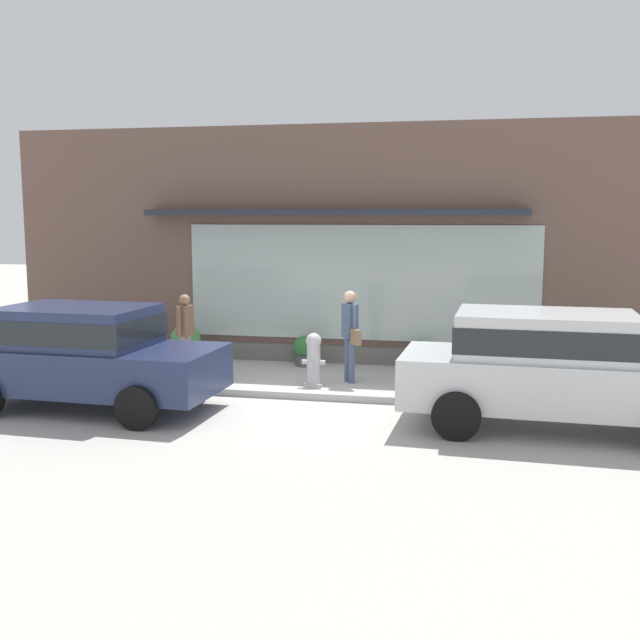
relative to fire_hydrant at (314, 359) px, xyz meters
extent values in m
plane|color=#B2AFA8|center=(-0.11, -0.73, -0.49)|extent=(60.00, 60.00, 0.00)
cube|color=#B2B2AD|center=(-0.11, -0.93, -0.43)|extent=(14.00, 0.24, 0.12)
cube|color=brown|center=(-0.11, 2.47, 1.95)|extent=(14.00, 0.36, 4.89)
cube|color=#ADBCB7|center=(0.48, 2.27, 1.18)|extent=(7.23, 0.03, 2.36)
cube|color=#232833|center=(-0.11, 2.12, 2.62)|extent=(7.83, 0.56, 0.12)
cube|color=#605E59|center=(-0.11, 2.25, -0.31)|extent=(7.63, 0.20, 0.36)
cylinder|color=#B2B2B7|center=(0.00, 0.00, -0.46)|extent=(0.37, 0.37, 0.06)
cylinder|color=#B2B2B7|center=(0.00, 0.00, -0.09)|extent=(0.24, 0.24, 0.69)
sphere|color=#B2B2B7|center=(0.00, 0.00, 0.33)|extent=(0.28, 0.28, 0.28)
cylinder|color=#B2B2B7|center=(-0.16, 0.00, -0.05)|extent=(0.10, 0.09, 0.09)
cylinder|color=#B2B2B7|center=(0.16, 0.00, -0.05)|extent=(0.10, 0.09, 0.09)
cylinder|color=#B2B2B7|center=(0.00, -0.16, -0.05)|extent=(0.09, 0.10, 0.09)
cylinder|color=#475675|center=(0.62, 0.39, -0.08)|extent=(0.12, 0.12, 0.84)
cylinder|color=#475675|center=(0.53, 0.52, -0.08)|extent=(0.12, 0.12, 0.84)
cube|color=#475675|center=(0.58, 0.45, 0.66)|extent=(0.33, 0.35, 0.63)
sphere|color=tan|center=(0.58, 0.45, 1.09)|extent=(0.23, 0.23, 0.23)
cylinder|color=#475675|center=(0.70, 0.30, 0.67)|extent=(0.08, 0.08, 0.60)
cylinder|color=#475675|center=(0.46, 0.61, 0.67)|extent=(0.08, 0.08, 0.60)
cube|color=#846647|center=(0.73, 0.21, 0.39)|extent=(0.22, 0.25, 0.28)
cylinder|color=#9E9384|center=(-2.58, 0.50, -0.11)|extent=(0.12, 0.12, 0.77)
cylinder|color=#9E9384|center=(-2.61, 0.34, -0.11)|extent=(0.12, 0.12, 0.77)
cube|color=brown|center=(-2.60, 0.42, 0.57)|extent=(0.26, 0.35, 0.58)
sphere|color=#A37556|center=(-2.60, 0.42, 0.97)|extent=(0.21, 0.21, 0.21)
cylinder|color=brown|center=(-2.55, 0.62, 0.58)|extent=(0.08, 0.08, 0.55)
cylinder|color=brown|center=(-2.64, 0.22, 0.58)|extent=(0.08, 0.08, 0.55)
cube|color=silver|center=(4.03, -2.01, 0.21)|extent=(4.56, 1.92, 0.72)
cube|color=silver|center=(3.81, -1.99, 0.86)|extent=(2.54, 1.69, 0.67)
cube|color=#1E2328|center=(3.81, -1.99, 0.86)|extent=(2.58, 1.71, 0.37)
cylinder|color=black|center=(2.69, -1.06, -0.16)|extent=(0.68, 0.21, 0.68)
cylinder|color=black|center=(2.60, -2.81, -0.16)|extent=(0.68, 0.21, 0.68)
cube|color=navy|center=(-3.13, -2.26, 0.17)|extent=(4.21, 1.97, 0.69)
cube|color=navy|center=(-3.34, -2.25, 0.81)|extent=(2.35, 1.74, 0.66)
cube|color=#1E2328|center=(-3.34, -2.25, 0.81)|extent=(2.39, 1.76, 0.36)
cylinder|color=black|center=(-1.81, -1.41, -0.17)|extent=(0.65, 0.21, 0.65)
cylinder|color=black|center=(-1.89, -3.23, -0.17)|extent=(0.65, 0.21, 0.65)
cylinder|color=black|center=(-4.37, -1.29, -0.17)|extent=(0.65, 0.21, 0.65)
cylinder|color=#4C4C51|center=(-0.58, 1.79, -0.38)|extent=(0.38, 0.38, 0.23)
sphere|color=#2D6B33|center=(-0.58, 1.79, -0.10)|extent=(0.46, 0.46, 0.46)
sphere|color=#B266B7|center=(-0.49, 1.91, -0.05)|extent=(0.09, 0.09, 0.09)
sphere|color=#DB4C7A|center=(-0.51, 1.74, 0.03)|extent=(0.10, 0.10, 0.10)
sphere|color=#E5C64C|center=(-0.53, 1.72, 0.00)|extent=(0.13, 0.13, 0.13)
cylinder|color=#B7B2A3|center=(4.43, 1.51, -0.35)|extent=(0.32, 0.32, 0.29)
cone|color=olive|center=(4.43, 1.51, 0.24)|extent=(0.29, 0.29, 0.89)
cylinder|color=#9E6042|center=(1.75, 1.83, -0.38)|extent=(0.36, 0.36, 0.22)
sphere|color=#4C934C|center=(1.75, 1.83, -0.09)|extent=(0.42, 0.42, 0.42)
cylinder|color=#4C4C51|center=(-3.07, 1.60, -0.36)|extent=(0.50, 0.50, 0.27)
sphere|color=#4C934C|center=(-3.07, 1.60, 0.00)|extent=(0.63, 0.63, 0.63)
sphere|color=#B266B7|center=(-2.93, 1.71, 0.12)|extent=(0.16, 0.16, 0.16)
sphere|color=#DB4C7A|center=(-3.25, 1.55, 0.11)|extent=(0.15, 0.15, 0.15)
cylinder|color=#33473D|center=(3.27, 1.84, -0.40)|extent=(0.25, 0.25, 0.19)
cone|color=#23562D|center=(3.27, 1.84, 0.05)|extent=(0.22, 0.22, 0.70)
camera|label=1|loc=(2.81, -13.04, 2.57)|focal=42.51mm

